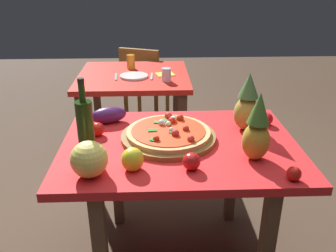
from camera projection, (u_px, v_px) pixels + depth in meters
name	position (u px, v px, depth m)	size (l,w,h in m)	color
display_table	(179.00, 160.00, 1.81)	(1.16, 0.83, 0.77)	brown
background_table	(134.00, 88.00, 2.94)	(0.88, 0.84, 0.77)	brown
dining_chair	(144.00, 83.00, 3.60)	(0.52, 0.52, 0.85)	brown
pizza_board	(168.00, 137.00, 1.80)	(0.48, 0.48, 0.03)	brown
pizza	(169.00, 132.00, 1.80)	(0.42, 0.42, 0.06)	tan
wine_bottle	(85.00, 127.00, 1.61)	(0.08, 0.08, 0.36)	#1B330F
pineapple_left	(257.00, 130.00, 1.57)	(0.12, 0.12, 0.32)	#B0922A
pineapple_right	(247.00, 105.00, 1.87)	(0.13, 0.13, 0.31)	#AB953A
melon	(89.00, 159.00, 1.46)	(0.15, 0.15, 0.15)	#EDDA61
bell_pepper	(133.00, 159.00, 1.52)	(0.10, 0.10, 0.11)	yellow
eggplant	(109.00, 115.00, 1.98)	(0.20, 0.09, 0.09)	#481958
tomato_by_bottle	(191.00, 161.00, 1.53)	(0.08, 0.08, 0.08)	red
tomato_near_board	(267.00, 119.00, 1.96)	(0.07, 0.07, 0.07)	red
tomato_at_corner	(294.00, 174.00, 1.45)	(0.06, 0.06, 0.06)	red
tomato_beside_pepper	(98.00, 129.00, 1.83)	(0.07, 0.07, 0.07)	red
drinking_glass_juice	(131.00, 62.00, 3.02)	(0.07, 0.07, 0.12)	gold
drinking_glass_water	(166.00, 75.00, 2.70)	(0.07, 0.07, 0.10)	silver
dinner_plate	(134.00, 76.00, 2.81)	(0.22, 0.22, 0.02)	white
fork_utensil	(116.00, 77.00, 2.81)	(0.02, 0.18, 0.01)	silver
knife_utensil	(152.00, 76.00, 2.82)	(0.02, 0.18, 0.01)	silver
napkin_folded	(165.00, 74.00, 2.88)	(0.14, 0.12, 0.01)	yellow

